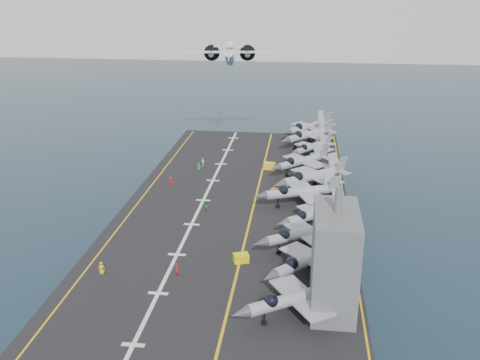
# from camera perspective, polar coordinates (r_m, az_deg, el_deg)

# --- Properties ---
(ground) EXTENTS (500.00, 500.00, 0.00)m
(ground) POSITION_cam_1_polar(r_m,az_deg,el_deg) (97.32, -0.29, -8.01)
(ground) COLOR #142135
(ground) RESTS_ON ground
(hull) EXTENTS (36.00, 90.00, 10.00)m
(hull) POSITION_cam_1_polar(r_m,az_deg,el_deg) (95.05, -0.29, -5.36)
(hull) COLOR #56595E
(hull) RESTS_ON ground
(flight_deck) EXTENTS (38.00, 92.00, 0.40)m
(flight_deck) POSITION_cam_1_polar(r_m,az_deg,el_deg) (92.91, -0.30, -2.47)
(flight_deck) COLOR black
(flight_deck) RESTS_ON hull
(foul_line) EXTENTS (0.35, 90.00, 0.02)m
(foul_line) POSITION_cam_1_polar(r_m,az_deg,el_deg) (92.52, 1.55, -2.43)
(foul_line) COLOR gold
(foul_line) RESTS_ON flight_deck
(landing_centerline) EXTENTS (0.50, 90.00, 0.02)m
(landing_centerline) POSITION_cam_1_polar(r_m,az_deg,el_deg) (93.71, -3.94, -2.17)
(landing_centerline) COLOR silver
(landing_centerline) RESTS_ON flight_deck
(deck_edge_port) EXTENTS (0.25, 90.00, 0.02)m
(deck_edge_port) POSITION_cam_1_polar(r_m,az_deg,el_deg) (96.29, -10.39, -1.84)
(deck_edge_port) COLOR gold
(deck_edge_port) RESTS_ON flight_deck
(deck_edge_stbd) EXTENTS (0.25, 90.00, 0.02)m
(deck_edge_stbd) POSITION_cam_1_polar(r_m,az_deg,el_deg) (92.51, 11.16, -2.84)
(deck_edge_stbd) COLOR gold
(deck_edge_stbd) RESTS_ON flight_deck
(island_superstructure) EXTENTS (5.00, 10.00, 15.00)m
(island_superstructure) POSITION_cam_1_polar(r_m,az_deg,el_deg) (61.97, 10.11, -7.22)
(island_superstructure) COLOR #56595E
(island_superstructure) RESTS_ON flight_deck
(fighter_jet_0) EXTENTS (17.03, 15.59, 4.92)m
(fighter_jet_0) POSITION_cam_1_polar(r_m,az_deg,el_deg) (62.06, 5.92, -12.32)
(fighter_jet_0) COLOR gray
(fighter_jet_0) RESTS_ON flight_deck
(fighter_jet_1) EXTENTS (16.69, 16.87, 4.95)m
(fighter_jet_1) POSITION_cam_1_polar(r_m,az_deg,el_deg) (70.02, 7.39, -8.30)
(fighter_jet_1) COLOR #9EA5AE
(fighter_jet_1) RESTS_ON flight_deck
(fighter_jet_2) EXTENTS (16.91, 15.56, 4.89)m
(fighter_jet_2) POSITION_cam_1_polar(r_m,az_deg,el_deg) (76.79, 6.74, -5.58)
(fighter_jet_2) COLOR #8E969F
(fighter_jet_2) RESTS_ON flight_deck
(fighter_jet_3) EXTENTS (15.78, 14.89, 4.56)m
(fighter_jet_3) POSITION_cam_1_polar(r_m,az_deg,el_deg) (83.46, 8.20, -3.58)
(fighter_jet_3) COLOR #8F959E
(fighter_jet_3) RESTS_ON flight_deck
(fighter_jet_4) EXTENTS (17.94, 15.18, 5.29)m
(fighter_jet_4) POSITION_cam_1_polar(r_m,az_deg,el_deg) (91.11, 6.62, -1.16)
(fighter_jet_4) COLOR gray
(fighter_jet_4) RESTS_ON flight_deck
(fighter_jet_5) EXTENTS (19.27, 18.71, 5.61)m
(fighter_jet_5) POSITION_cam_1_polar(r_m,az_deg,el_deg) (98.19, 7.82, 0.50)
(fighter_jet_5) COLOR gray
(fighter_jet_5) RESTS_ON flight_deck
(fighter_jet_6) EXTENTS (17.22, 17.19, 5.07)m
(fighter_jet_6) POSITION_cam_1_polar(r_m,az_deg,el_deg) (107.08, 6.64, 2.09)
(fighter_jet_6) COLOR #8E979E
(fighter_jet_6) RESTS_ON flight_deck
(fighter_jet_7) EXTENTS (15.10, 15.92, 4.61)m
(fighter_jet_7) POSITION_cam_1_polar(r_m,az_deg,el_deg) (117.37, 7.70, 3.57)
(fighter_jet_7) COLOR #929AA0
(fighter_jet_7) RESTS_ON flight_deck
(fighter_jet_8) EXTENTS (18.71, 19.04, 5.57)m
(fighter_jet_8) POSITION_cam_1_polar(r_m,az_deg,el_deg) (125.21, 7.34, 4.88)
(fighter_jet_8) COLOR #96A0A7
(fighter_jet_8) RESTS_ON flight_deck
(tow_cart_a) EXTENTS (2.34, 1.93, 1.21)m
(tow_cart_a) POSITION_cam_1_polar(r_m,az_deg,el_deg) (73.46, 0.11, -8.32)
(tow_cart_a) COLOR yellow
(tow_cart_a) RESTS_ON flight_deck
(tow_cart_b) EXTENTS (2.10, 1.80, 1.07)m
(tow_cart_b) POSITION_cam_1_polar(r_m,az_deg,el_deg) (95.98, 3.87, -1.28)
(tow_cart_b) COLOR #EEB608
(tow_cart_b) RESTS_ON flight_deck
(tow_cart_c) EXTENTS (2.35, 1.64, 1.34)m
(tow_cart_c) POSITION_cam_1_polar(r_m,az_deg,el_deg) (109.06, 3.18, 1.51)
(tow_cart_c) COLOR gold
(tow_cart_c) RESTS_ON flight_deck
(crew_0) EXTENTS (1.16, 0.90, 1.74)m
(crew_0) POSITION_cam_1_polar(r_m,az_deg,el_deg) (72.86, -14.56, -9.06)
(crew_0) COLOR gold
(crew_0) RESTS_ON flight_deck
(crew_2) EXTENTS (1.14, 1.23, 1.71)m
(crew_2) POSITION_cam_1_polar(r_m,az_deg,el_deg) (89.21, -3.55, -2.78)
(crew_2) COLOR #228428
(crew_2) RESTS_ON flight_deck
(crew_3) EXTENTS (1.26, 1.15, 1.75)m
(crew_3) POSITION_cam_1_polar(r_m,az_deg,el_deg) (100.72, -7.39, -0.14)
(crew_3) COLOR #B21919
(crew_3) RESTS_ON flight_deck
(crew_4) EXTENTS (1.24, 1.00, 1.80)m
(crew_4) POSITION_cam_1_polar(r_m,az_deg,el_deg) (110.70, -4.00, 1.91)
(crew_4) COLOR silver
(crew_4) RESTS_ON flight_deck
(crew_5) EXTENTS (1.07, 0.81, 1.61)m
(crew_5) POSITION_cam_1_polar(r_m,az_deg,el_deg) (108.54, -4.40, 1.46)
(crew_5) COLOR #268C33
(crew_5) RESTS_ON flight_deck
(crew_6) EXTENTS (1.23, 1.37, 1.90)m
(crew_6) POSITION_cam_1_polar(r_m,az_deg,el_deg) (70.42, -6.72, -9.51)
(crew_6) COLOR #B21919
(crew_6) RESTS_ON flight_deck
(transport_plane) EXTENTS (26.12, 19.31, 5.76)m
(transport_plane) POSITION_cam_1_polar(r_m,az_deg,el_deg) (150.77, -1.14, 12.96)
(transport_plane) COLOR white
(fighter_jet_9) EXTENTS (18.71, 19.04, 5.57)m
(fighter_jet_9) POSITION_cam_1_polar(r_m,az_deg,el_deg) (132.15, 7.34, 5.70)
(fighter_jet_9) COLOR #96A0A7
(fighter_jet_9) RESTS_ON flight_deck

